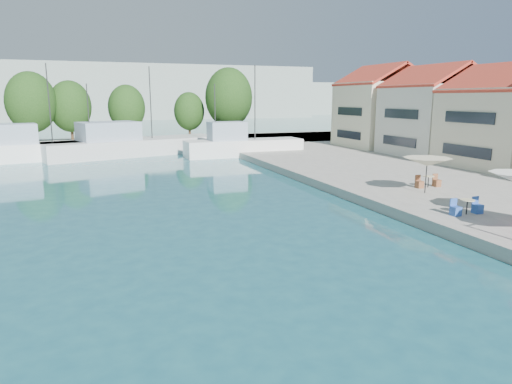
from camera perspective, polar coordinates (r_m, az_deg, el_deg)
name	(u,v)px	position (r m, az deg, el deg)	size (l,w,h in m)	color
quay_far	(98,145)	(63.12, -19.13, 5.56)	(90.00, 16.00, 0.60)	gray
hill_west	(11,92)	(157.24, -28.27, 10.94)	(180.00, 40.00, 16.00)	#8F9C91
hill_east	(220,99)	(182.53, -4.56, 11.55)	(140.00, 40.00, 12.00)	#8F9C91
building_04	(510,114)	(43.85, 29.16, 8.50)	(9.00, 8.80, 9.20)	beige
building_05	(434,109)	(50.22, 21.38, 9.66)	(8.40, 8.80, 9.70)	beige
building_06	(381,105)	(57.30, 15.40, 10.43)	(9.00, 8.80, 10.20)	#F2E7C1
trawler_02	(34,150)	(52.24, -25.95, 4.72)	(14.62, 6.27, 10.20)	white
trawler_03	(131,146)	(53.40, -15.30, 5.61)	(20.76, 10.83, 10.20)	silver
trawler_04	(241,146)	(50.83, -1.88, 5.73)	(13.09, 3.51, 10.20)	white
tree_04	(31,102)	(64.69, -26.31, 10.02)	(6.08, 6.08, 9.01)	#3F2B19
tree_05	(70,106)	(66.02, -22.22, 9.87)	(5.41, 5.41, 8.01)	#3F2B19
tree_06	(127,108)	(67.89, -15.86, 10.10)	(5.13, 5.13, 7.59)	#3F2B19
tree_07	(189,111)	(68.77, -8.36, 9.95)	(4.45, 4.45, 6.59)	#3F2B19
tree_08	(229,98)	(66.90, -3.42, 11.70)	(6.76, 6.76, 10.01)	#3F2B19
umbrella_cream	(427,162)	(29.60, 20.61, 3.55)	(2.94, 2.94, 2.19)	black
cafe_table_02	(467,209)	(25.20, 24.84, -1.92)	(1.82, 0.70, 0.76)	black
cafe_table_03	(428,183)	(31.86, 20.72, 1.06)	(1.82, 0.70, 0.76)	black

